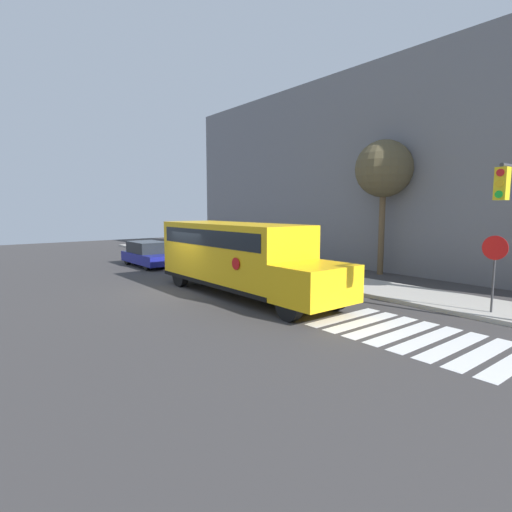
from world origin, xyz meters
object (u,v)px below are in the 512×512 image
(tree_far_sidewalk, at_px, (384,170))
(stop_sign, at_px, (494,262))
(parked_car, at_px, (148,254))
(school_bus, at_px, (238,254))

(tree_far_sidewalk, bearing_deg, stop_sign, -31.94)
(stop_sign, bearing_deg, parked_car, -167.57)
(parked_car, xyz_separation_m, tree_far_sidewalk, (10.64, 8.49, 4.79))
(school_bus, height_order, stop_sign, school_bus)
(parked_car, height_order, tree_far_sidewalk, tree_far_sidewalk)
(school_bus, height_order, tree_far_sidewalk, tree_far_sidewalk)
(stop_sign, bearing_deg, school_bus, -150.83)
(tree_far_sidewalk, bearing_deg, parked_car, -141.43)
(stop_sign, relative_size, tree_far_sidewalk, 0.38)
(school_bus, bearing_deg, stop_sign, 29.17)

